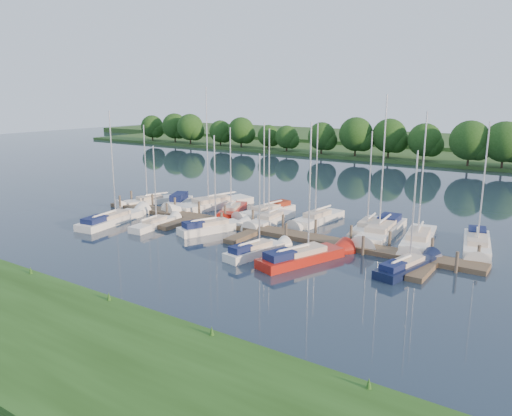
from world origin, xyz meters
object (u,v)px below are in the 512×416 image
Objects in this scene: dock at (256,231)px; sailboat_s_2 at (212,228)px; sailboat_n_0 at (149,202)px; sailboat_n_5 at (270,221)px; motorboat at (179,203)px.

sailboat_s_2 reaches higher than dock.
sailboat_n_5 reaches higher than sailboat_n_0.
motorboat is at bearing 162.04° from dock.
sailboat_n_0 is 0.97× the size of sailboat_n_5.
sailboat_n_5 is 6.36m from sailboat_s_2.
sailboat_n_5 reaches higher than sailboat_s_2.
sailboat_n_5 is (-0.80, 3.69, 0.07)m from dock.
sailboat_n_0 is 1.01× the size of sailboat_s_2.
sailboat_n_0 is at bearing -3.15° from motorboat.
dock is 17.68m from sailboat_n_0.
sailboat_n_0 is 16.59m from sailboat_n_5.
dock is 6.74× the size of motorboat.
sailboat_n_5 is at bearing -158.09° from sailboat_n_0.
sailboat_n_0 reaches higher than sailboat_s_2.
motorboat is 0.63× the size of sailboat_s_2.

